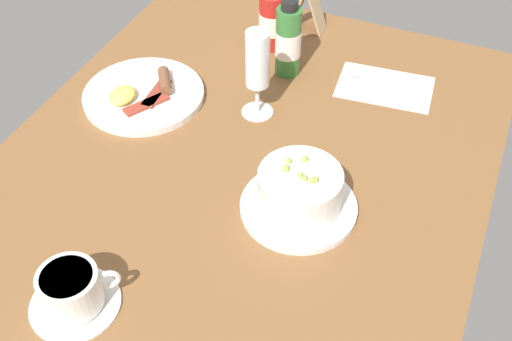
# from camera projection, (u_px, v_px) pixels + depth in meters

# --- Properties ---
(ground_plane) EXTENTS (1.10, 0.84, 0.03)m
(ground_plane) POSITION_uv_depth(u_px,v_px,m) (238.00, 175.00, 1.12)
(ground_plane) COLOR brown
(porridge_bowl) EXTENTS (0.19, 0.19, 0.09)m
(porridge_bowl) POSITION_uv_depth(u_px,v_px,m) (299.00, 192.00, 1.01)
(porridge_bowl) COLOR white
(porridge_bowl) RESTS_ON ground_plane
(cutlery_setting) EXTENTS (0.14, 0.20, 0.01)m
(cutlery_setting) POSITION_uv_depth(u_px,v_px,m) (383.00, 86.00, 1.28)
(cutlery_setting) COLOR white
(cutlery_setting) RESTS_ON ground_plane
(coffee_cup) EXTENTS (0.13, 0.13, 0.07)m
(coffee_cup) POSITION_uv_depth(u_px,v_px,m) (72.00, 291.00, 0.89)
(coffee_cup) COLOR white
(coffee_cup) RESTS_ON ground_plane
(wine_glass) EXTENTS (0.06, 0.06, 0.18)m
(wine_glass) POSITION_uv_depth(u_px,v_px,m) (257.00, 64.00, 1.14)
(wine_glass) COLOR white
(wine_glass) RESTS_ON ground_plane
(sauce_bottle_red) EXTENTS (0.06, 0.06, 0.14)m
(sauce_bottle_red) POSITION_uv_depth(u_px,v_px,m) (272.00, 20.00, 1.34)
(sauce_bottle_red) COLOR #B21E19
(sauce_bottle_red) RESTS_ON ground_plane
(sauce_bottle_green) EXTENTS (0.05, 0.05, 0.16)m
(sauce_bottle_green) POSITION_uv_depth(u_px,v_px,m) (288.00, 41.00, 1.26)
(sauce_bottle_green) COLOR #337233
(sauce_bottle_green) RESTS_ON ground_plane
(breakfast_plate) EXTENTS (0.24, 0.24, 0.04)m
(breakfast_plate) POSITION_uv_depth(u_px,v_px,m) (143.00, 95.00, 1.24)
(breakfast_plate) COLOR white
(breakfast_plate) RESTS_ON ground_plane
(menu_card) EXTENTS (0.05, 0.08, 0.11)m
(menu_card) POSITION_uv_depth(u_px,v_px,m) (308.00, 7.00, 1.39)
(menu_card) COLOR tan
(menu_card) RESTS_ON ground_plane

